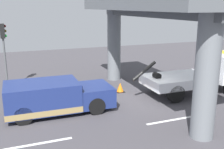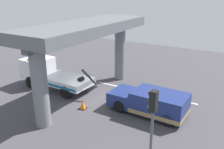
{
  "view_description": "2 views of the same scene",
  "coord_description": "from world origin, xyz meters",
  "px_view_note": "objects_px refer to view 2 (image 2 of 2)",
  "views": [
    {
      "loc": [
        -6.76,
        -12.64,
        5.12
      ],
      "look_at": [
        -1.72,
        0.22,
        1.6
      ],
      "focal_mm": 42.9,
      "sensor_mm": 36.0,
      "label": 1
    },
    {
      "loc": [
        -10.14,
        13.84,
        7.93
      ],
      "look_at": [
        -1.55,
        -0.46,
        2.01
      ],
      "focal_mm": 39.17,
      "sensor_mm": 36.0,
      "label": 2
    }
  ],
  "objects_px": {
    "towed_van_green": "(151,103)",
    "traffic_light_near": "(152,115)",
    "tow_truck_white": "(50,73)",
    "traffic_cone_orange": "(83,105)"
  },
  "relations": [
    {
      "from": "tow_truck_white",
      "to": "traffic_light_near",
      "type": "bearing_deg",
      "value": 154.4
    },
    {
      "from": "towed_van_green",
      "to": "traffic_cone_orange",
      "type": "bearing_deg",
      "value": 23.0
    },
    {
      "from": "tow_truck_white",
      "to": "traffic_cone_orange",
      "type": "height_order",
      "value": "tow_truck_white"
    },
    {
      "from": "towed_van_green",
      "to": "traffic_light_near",
      "type": "relative_size",
      "value": 1.28
    },
    {
      "from": "tow_truck_white",
      "to": "towed_van_green",
      "type": "bearing_deg",
      "value": 179.91
    },
    {
      "from": "tow_truck_white",
      "to": "towed_van_green",
      "type": "relative_size",
      "value": 1.39
    },
    {
      "from": "tow_truck_white",
      "to": "traffic_light_near",
      "type": "distance_m",
      "value": 12.57
    },
    {
      "from": "traffic_light_near",
      "to": "traffic_cone_orange",
      "type": "relative_size",
      "value": 7.03
    },
    {
      "from": "traffic_cone_orange",
      "to": "traffic_light_near",
      "type": "bearing_deg",
      "value": 151.15
    },
    {
      "from": "towed_van_green",
      "to": "traffic_light_near",
      "type": "height_order",
      "value": "traffic_light_near"
    }
  ]
}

